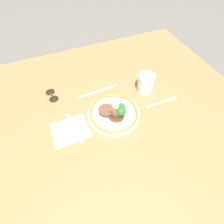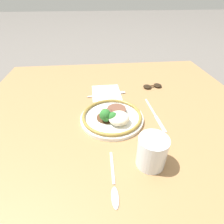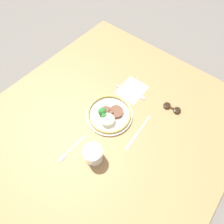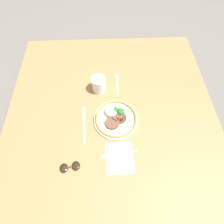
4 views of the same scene
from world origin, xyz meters
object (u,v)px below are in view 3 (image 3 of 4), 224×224
object	(u,v)px
plate	(109,114)
spoon	(66,154)
fork	(133,93)
sunglasses	(172,108)
juice_glass	(94,155)
knife	(138,133)

from	to	relation	value
plate	spoon	distance (m)	0.27
fork	sunglasses	size ratio (longest dim) A/B	1.79
juice_glass	spoon	bearing A→B (deg)	-57.38
knife	sunglasses	world-z (taller)	sunglasses
juice_glass	spoon	world-z (taller)	juice_glass
juice_glass	fork	size ratio (longest dim) A/B	0.53
plate	spoon	world-z (taller)	plate
plate	fork	world-z (taller)	plate
fork	knife	world-z (taller)	fork
knife	spoon	xyz separation A→B (m)	(0.29, -0.19, 0.00)
fork	spoon	distance (m)	0.46
knife	sunglasses	xyz separation A→B (m)	(-0.23, 0.06, 0.01)
plate	knife	xyz separation A→B (m)	(-0.02, 0.17, -0.02)
juice_glass	fork	bearing A→B (deg)	-169.16
plate	sunglasses	world-z (taller)	plate
knife	plate	bearing A→B (deg)	-87.72
juice_glass	fork	xyz separation A→B (m)	(-0.39, -0.08, -0.04)
plate	knife	bearing A→B (deg)	95.27
juice_glass	knife	distance (m)	0.24
knife	spoon	bearing A→B (deg)	-36.51
fork	juice_glass	bearing A→B (deg)	-87.86
sunglasses	spoon	bearing A→B (deg)	-33.87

